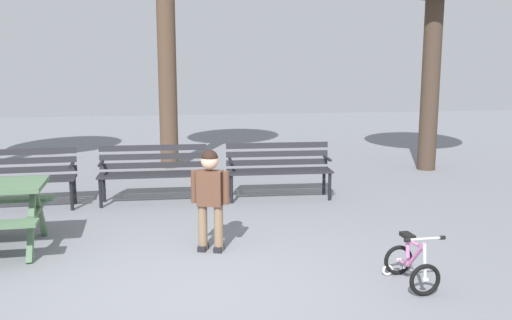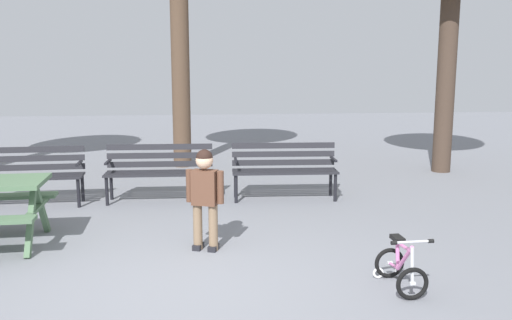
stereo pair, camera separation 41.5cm
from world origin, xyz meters
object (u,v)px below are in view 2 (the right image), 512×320
(park_bench_far_left, at_px, (27,171))
(park_bench_right, at_px, (284,166))
(park_bench_left, at_px, (160,168))
(kids_bicycle, at_px, (400,267))
(child_standing, at_px, (205,191))

(park_bench_far_left, relative_size, park_bench_right, 1.00)
(park_bench_far_left, distance_m, park_bench_right, 3.81)
(park_bench_left, height_order, kids_bicycle, park_bench_left)
(park_bench_far_left, distance_m, child_standing, 3.43)
(park_bench_far_left, height_order, park_bench_right, same)
(park_bench_far_left, bearing_deg, park_bench_left, 2.41)
(park_bench_far_left, relative_size, child_standing, 1.42)
(park_bench_right, xyz_separation_m, kids_bicycle, (0.53, -3.57, -0.31))
(park_bench_far_left, distance_m, park_bench_left, 1.91)
(park_bench_far_left, xyz_separation_m, park_bench_left, (1.91, 0.08, 0.00))
(park_bench_right, distance_m, child_standing, 2.62)
(park_bench_right, xyz_separation_m, child_standing, (-1.24, -2.30, 0.17))
(park_bench_left, xyz_separation_m, kids_bicycle, (2.43, -3.62, -0.31))
(park_bench_left, relative_size, park_bench_right, 1.00)
(park_bench_left, distance_m, child_standing, 2.45)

